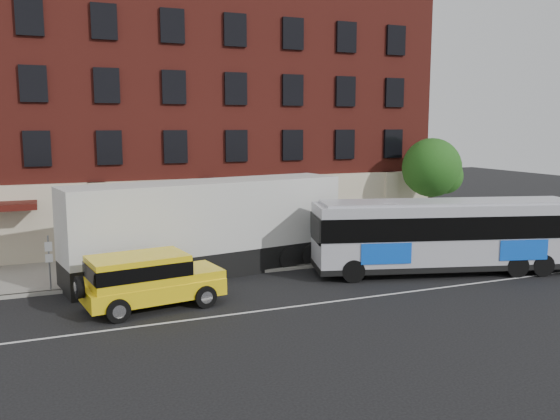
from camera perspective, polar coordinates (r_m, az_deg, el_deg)
name	(u,v)px	position (r m, az deg, el deg)	size (l,w,h in m)	color
ground	(290,312)	(22.62, 1.01, -9.97)	(120.00, 120.00, 0.00)	black
sidewalk	(223,260)	(30.77, -5.64, -4.91)	(60.00, 6.00, 0.15)	gray
kerb	(241,273)	(27.99, -3.87, -6.23)	(60.00, 0.25, 0.15)	gray
lane_line	(285,308)	(23.05, 0.51, -9.60)	(60.00, 0.12, 0.01)	silver
building	(185,118)	(37.62, -9.32, 8.96)	(30.00, 12.10, 15.00)	maroon
sign_pole	(49,260)	(26.48, -21.80, -4.60)	(0.30, 0.20, 2.50)	gray
street_tree	(432,170)	(36.68, 14.78, 3.84)	(3.60, 3.60, 6.20)	#36241B
city_bus	(447,233)	(29.06, 16.16, -2.21)	(13.19, 6.09, 3.54)	#ABABB5
yellow_suv	(147,278)	(23.26, -12.98, -6.50)	(5.77, 3.08, 2.15)	yellow
shipping_container	(208,228)	(27.90, -7.07, -1.80)	(13.78, 5.05, 4.50)	black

